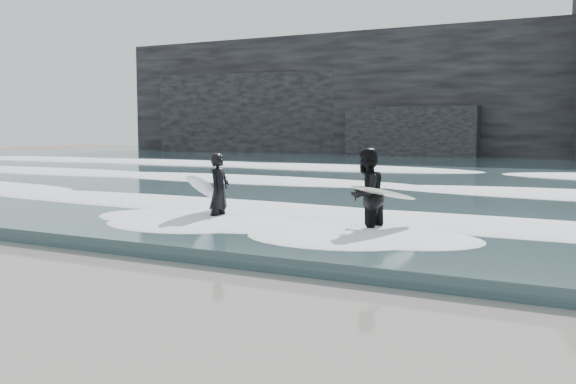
# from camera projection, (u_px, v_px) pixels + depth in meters

# --- Properties ---
(ground) EXTENTS (120.00, 120.00, 0.00)m
(ground) POSITION_uv_depth(u_px,v_px,m) (98.00, 311.00, 8.68)
(ground) COLOR brown
(ground) RESTS_ON ground
(sea) EXTENTS (90.00, 52.00, 0.30)m
(sea) POSITION_uv_depth(u_px,v_px,m) (491.00, 171.00, 34.23)
(sea) COLOR #30474A
(sea) RESTS_ON ground
(headland) EXTENTS (70.00, 9.00, 10.00)m
(headland) POSITION_uv_depth(u_px,v_px,m) (534.00, 94.00, 48.73)
(headland) COLOR black
(headland) RESTS_ON ground
(foam_near) EXTENTS (60.00, 3.20, 0.20)m
(foam_near) POSITION_uv_depth(u_px,v_px,m) (349.00, 208.00, 16.58)
(foam_near) COLOR white
(foam_near) RESTS_ON sea
(foam_mid) EXTENTS (60.00, 4.00, 0.24)m
(foam_mid) POSITION_uv_depth(u_px,v_px,m) (424.00, 185.00, 22.75)
(foam_mid) COLOR white
(foam_mid) RESTS_ON sea
(foam_far) EXTENTS (60.00, 4.80, 0.30)m
(foam_far) POSITION_uv_depth(u_px,v_px,m) (476.00, 170.00, 30.68)
(foam_far) COLOR white
(foam_far) RESTS_ON sea
(surfer_left) EXTENTS (1.16, 2.16, 1.85)m
(surfer_left) POSITION_uv_depth(u_px,v_px,m) (217.00, 191.00, 15.63)
(surfer_left) COLOR black
(surfer_left) RESTS_ON ground
(surfer_right) EXTENTS (1.50, 2.24, 2.03)m
(surfer_right) POSITION_uv_depth(u_px,v_px,m) (368.00, 195.00, 13.74)
(surfer_right) COLOR black
(surfer_right) RESTS_ON ground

